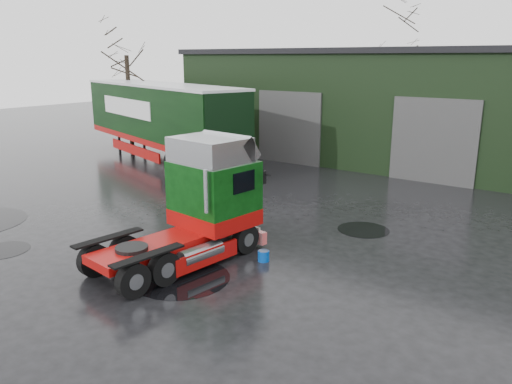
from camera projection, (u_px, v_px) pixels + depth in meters
ground at (205, 269)px, 14.11m from camera, size 100.00×100.00×0.00m
warehouse at (468, 107)px, 27.82m from camera, size 32.40×12.40×6.30m
hero_tractor at (172, 205)px, 14.04m from camera, size 3.13×6.01×3.58m
trailer_left at (160, 123)px, 28.20m from camera, size 14.56×7.08×4.45m
wash_bucket at (264, 256)px, 14.65m from camera, size 0.44×0.44×0.32m
tree_left at (128, 83)px, 32.00m from camera, size 4.40×4.40×8.50m
tree_back_a at (397, 71)px, 39.75m from camera, size 4.40×4.40×9.50m
puddle_0 at (181, 278)px, 13.54m from camera, size 2.65×2.65×0.01m
puddle_1 at (363, 230)px, 17.35m from camera, size 1.79×1.79×0.01m
puddle_4 at (3, 250)px, 15.51m from camera, size 1.57×1.57×0.01m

